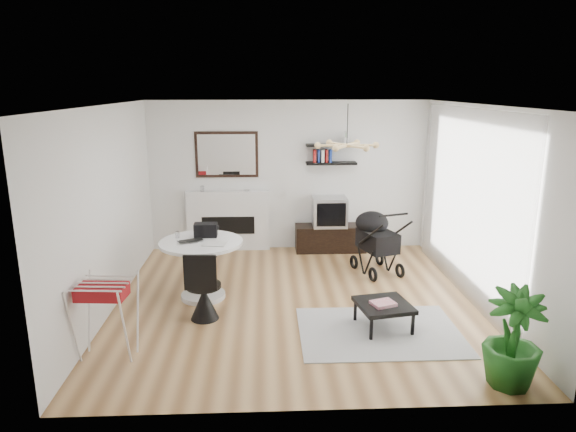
{
  "coord_description": "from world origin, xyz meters",
  "views": [
    {
      "loc": [
        -0.42,
        -6.67,
        2.94
      ],
      "look_at": [
        -0.1,
        0.4,
        1.14
      ],
      "focal_mm": 32.0,
      "sensor_mm": 36.0,
      "label": 1
    }
  ],
  "objects_px": {
    "tv_console": "(330,238)",
    "drying_rack": "(106,318)",
    "stroller": "(375,244)",
    "dining_table": "(202,261)",
    "coffee_table": "(384,306)",
    "fireplace": "(228,213)",
    "potted_plant": "(513,338)",
    "crt_tv": "(329,211)"
  },
  "relations": [
    {
      "from": "tv_console",
      "to": "crt_tv",
      "type": "relative_size",
      "value": 2.1
    },
    {
      "from": "tv_console",
      "to": "crt_tv",
      "type": "height_order",
      "value": "crt_tv"
    },
    {
      "from": "drying_rack",
      "to": "potted_plant",
      "type": "distance_m",
      "value": 4.26
    },
    {
      "from": "fireplace",
      "to": "dining_table",
      "type": "distance_m",
      "value": 2.25
    },
    {
      "from": "tv_console",
      "to": "coffee_table",
      "type": "bearing_deg",
      "value": -85.13
    },
    {
      "from": "crt_tv",
      "to": "drying_rack",
      "type": "relative_size",
      "value": 0.67
    },
    {
      "from": "dining_table",
      "to": "fireplace",
      "type": "bearing_deg",
      "value": 84.33
    },
    {
      "from": "fireplace",
      "to": "stroller",
      "type": "xyz_separation_m",
      "value": [
        2.45,
        -1.26,
        -0.22
      ]
    },
    {
      "from": "fireplace",
      "to": "dining_table",
      "type": "height_order",
      "value": "fireplace"
    },
    {
      "from": "crt_tv",
      "to": "potted_plant",
      "type": "distance_m",
      "value": 4.61
    },
    {
      "from": "crt_tv",
      "to": "coffee_table",
      "type": "xyz_separation_m",
      "value": [
        0.3,
        -3.13,
        -0.44
      ]
    },
    {
      "from": "fireplace",
      "to": "drying_rack",
      "type": "bearing_deg",
      "value": -105.7
    },
    {
      "from": "fireplace",
      "to": "drying_rack",
      "type": "xyz_separation_m",
      "value": [
        -1.08,
        -3.84,
        -0.21
      ]
    },
    {
      "from": "crt_tv",
      "to": "potted_plant",
      "type": "height_order",
      "value": "potted_plant"
    },
    {
      "from": "dining_table",
      "to": "potted_plant",
      "type": "height_order",
      "value": "potted_plant"
    },
    {
      "from": "stroller",
      "to": "crt_tv",
      "type": "bearing_deg",
      "value": 100.98
    },
    {
      "from": "drying_rack",
      "to": "potted_plant",
      "type": "relative_size",
      "value": 0.88
    },
    {
      "from": "fireplace",
      "to": "tv_console",
      "type": "distance_m",
      "value": 1.92
    },
    {
      "from": "tv_console",
      "to": "potted_plant",
      "type": "xyz_separation_m",
      "value": [
        1.26,
        -4.43,
        0.27
      ]
    },
    {
      "from": "dining_table",
      "to": "drying_rack",
      "type": "xyz_separation_m",
      "value": [
        -0.86,
        -1.61,
        -0.09
      ]
    },
    {
      "from": "tv_console",
      "to": "coffee_table",
      "type": "distance_m",
      "value": 3.14
    },
    {
      "from": "fireplace",
      "to": "dining_table",
      "type": "xyz_separation_m",
      "value": [
        -0.22,
        -2.23,
        -0.13
      ]
    },
    {
      "from": "drying_rack",
      "to": "potted_plant",
      "type": "height_order",
      "value": "potted_plant"
    },
    {
      "from": "fireplace",
      "to": "potted_plant",
      "type": "height_order",
      "value": "fireplace"
    },
    {
      "from": "coffee_table",
      "to": "potted_plant",
      "type": "relative_size",
      "value": 0.71
    },
    {
      "from": "drying_rack",
      "to": "stroller",
      "type": "bearing_deg",
      "value": 40.55
    },
    {
      "from": "tv_console",
      "to": "dining_table",
      "type": "height_order",
      "value": "dining_table"
    },
    {
      "from": "potted_plant",
      "to": "dining_table",
      "type": "bearing_deg",
      "value": 144.85
    },
    {
      "from": "tv_console",
      "to": "crt_tv",
      "type": "xyz_separation_m",
      "value": [
        -0.03,
        -0.0,
        0.5
      ]
    },
    {
      "from": "tv_console",
      "to": "crt_tv",
      "type": "distance_m",
      "value": 0.5
    },
    {
      "from": "tv_console",
      "to": "drying_rack",
      "type": "bearing_deg",
      "value": -128.59
    },
    {
      "from": "fireplace",
      "to": "potted_plant",
      "type": "bearing_deg",
      "value": -55.79
    },
    {
      "from": "dining_table",
      "to": "tv_console",
      "type": "bearing_deg",
      "value": 44.93
    },
    {
      "from": "drying_rack",
      "to": "coffee_table",
      "type": "height_order",
      "value": "drying_rack"
    },
    {
      "from": "dining_table",
      "to": "coffee_table",
      "type": "height_order",
      "value": "dining_table"
    },
    {
      "from": "tv_console",
      "to": "stroller",
      "type": "bearing_deg",
      "value": -62.0
    },
    {
      "from": "stroller",
      "to": "coffee_table",
      "type": "height_order",
      "value": "stroller"
    },
    {
      "from": "stroller",
      "to": "potted_plant",
      "type": "xyz_separation_m",
      "value": [
        0.67,
        -3.32,
        0.04
      ]
    },
    {
      "from": "dining_table",
      "to": "drying_rack",
      "type": "height_order",
      "value": "drying_rack"
    },
    {
      "from": "fireplace",
      "to": "coffee_table",
      "type": "height_order",
      "value": "fireplace"
    },
    {
      "from": "stroller",
      "to": "coffee_table",
      "type": "relative_size",
      "value": 1.5
    },
    {
      "from": "stroller",
      "to": "dining_table",
      "type": "bearing_deg",
      "value": -178.22
    }
  ]
}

